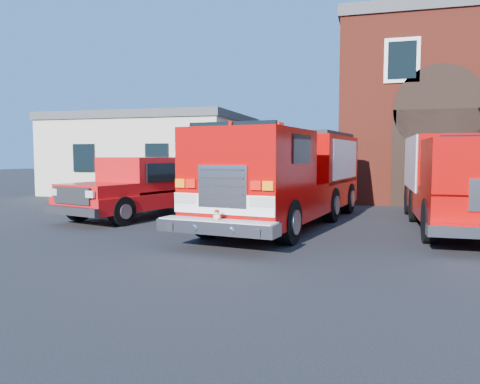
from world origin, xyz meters
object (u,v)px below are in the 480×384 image
(side_building, at_px, (156,154))
(fire_engine, at_px, (289,175))
(secondary_truck, at_px, (459,177))
(pickup_truck, at_px, (145,188))

(side_building, distance_m, fire_engine, 13.88)
(side_building, relative_size, secondary_truck, 1.20)
(side_building, xyz_separation_m, fire_engine, (9.43, -10.16, -0.68))
(pickup_truck, bearing_deg, secondary_truck, 1.08)
(fire_engine, height_order, secondary_truck, fire_engine)
(side_building, distance_m, secondary_truck, 17.27)
(fire_engine, bearing_deg, pickup_truck, 174.90)
(pickup_truck, height_order, secondary_truck, secondary_truck)
(side_building, xyz_separation_m, secondary_truck, (14.39, -9.51, -0.71))
(fire_engine, xyz_separation_m, pickup_truck, (-5.15, 0.46, -0.55))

